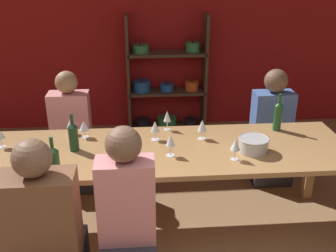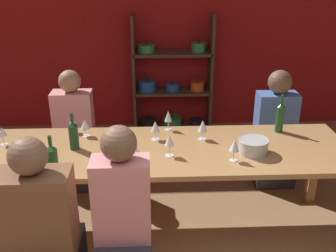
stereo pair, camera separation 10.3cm
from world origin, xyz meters
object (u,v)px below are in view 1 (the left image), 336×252
person_near_a (128,237)px  wine_glass_red_f (155,127)px  shelf_unit (166,87)px  wine_bottle_dark (54,161)px  wine_glass_empty_b (0,134)px  wine_glass_empty_d (84,126)px  wine_glass_white_a (167,117)px  wine_glass_red_b (170,141)px  person_far_a (270,139)px  wine_bottle_green (73,136)px  person_far_b (73,145)px  mixing_bowl (253,144)px  wine_bottle_amber (278,115)px  wine_glass_red_c (121,132)px  wine_glass_empty_a (202,126)px  wine_glass_red_a (136,148)px  person_near_b (46,251)px  wine_glass_red_e (236,145)px  dining_table (169,157)px  wine_glass_empty_c (71,123)px

person_near_a → wine_glass_red_f: bearing=75.7°
shelf_unit → wine_bottle_dark: size_ratio=5.16×
wine_glass_empty_b → wine_glass_empty_d: 0.65m
wine_glass_white_a → wine_glass_red_b: bearing=-91.4°
shelf_unit → person_far_a: shelf_unit is taller
wine_bottle_green → wine_glass_red_b: 0.75m
wine_glass_empty_b → person_far_b: 0.90m
mixing_bowl → wine_bottle_amber: (0.32, 0.39, 0.07)m
wine_glass_red_c → person_near_a: size_ratio=0.12×
wine_glass_empty_a → wine_glass_empty_b: 1.61m
wine_glass_red_c → wine_glass_red_f: wine_glass_red_f is taller
wine_bottle_dark → wine_glass_empty_d: bearing=78.7°
shelf_unit → wine_glass_red_a: (-0.39, -2.32, 0.27)m
wine_glass_empty_a → person_near_b: size_ratio=0.14×
wine_glass_empty_d → person_near_b: (-0.15, -1.02, -0.42)m
person_near_a → person_far_a: size_ratio=1.08×
person_near_a → person_near_b: person_near_a is taller
wine_glass_white_a → person_far_a: (1.09, 0.43, -0.44)m
wine_glass_red_b → wine_glass_red_e: (0.47, -0.10, -0.00)m
shelf_unit → wine_glass_empty_b: (-1.45, -2.02, 0.28)m
dining_table → wine_glass_empty_d: (-0.69, 0.27, 0.18)m
wine_glass_empty_d → wine_glass_empty_c: bearing=147.4°
wine_glass_red_b → wine_glass_red_c: bearing=146.4°
wine_glass_red_e → person_near_b: person_near_b is taller
wine_glass_red_a → wine_glass_red_b: bearing=12.3°
shelf_unit → wine_glass_red_a: shelf_unit is taller
wine_bottle_amber → person_near_b: bearing=-149.9°
wine_bottle_green → wine_glass_red_f: wine_bottle_green is taller
wine_bottle_dark → wine_glass_red_e: wine_bottle_dark is taller
wine_bottle_dark → wine_glass_empty_b: wine_bottle_dark is taller
wine_bottle_amber → dining_table: bearing=-163.2°
wine_glass_white_a → wine_bottle_green: bearing=-155.5°
person_near_a → person_far_b: person_near_a is taller
wine_bottle_dark → shelf_unit: bearing=69.4°
wine_glass_empty_b → wine_glass_white_a: size_ratio=0.86×
wine_glass_empty_a → person_far_b: person_far_b is taller
wine_glass_empty_a → wine_glass_red_c: (-0.67, -0.03, -0.01)m
shelf_unit → wine_bottle_green: (-0.87, -2.12, 0.29)m
wine_glass_empty_d → person_far_a: (1.79, 0.53, -0.43)m
wine_glass_white_a → wine_glass_empty_c: bearing=-178.1°
wine_glass_red_c → person_near_a: 0.92m
wine_glass_red_b → wine_bottle_green: bearing=168.6°
dining_table → wine_glass_empty_a: bearing=29.2°
mixing_bowl → wine_glass_empty_a: bearing=143.8°
dining_table → wine_glass_red_a: (-0.26, -0.18, 0.18)m
wine_glass_white_a → person_near_b: (-0.85, -1.12, -0.44)m
wine_glass_red_c → person_far_a: person_far_a is taller
mixing_bowl → wine_glass_red_b: size_ratio=1.33×
wine_bottle_dark → wine_glass_white_a: (0.83, 0.74, 0.00)m
wine_glass_empty_a → person_far_a: 1.12m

